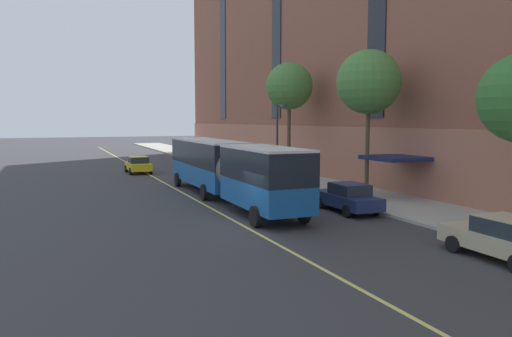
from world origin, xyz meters
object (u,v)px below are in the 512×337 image
Objects in this scene: street_tree_far_uptown at (369,82)px; street_lamp at (279,133)px; city_bus at (226,167)px; parked_car_navy_2 at (348,197)px; parked_car_green_6 at (251,172)px; parked_car_champagne_4 at (504,238)px; parked_car_green_0 at (292,184)px; taxi_cab at (138,165)px; parked_car_green_3 at (221,165)px; parked_car_black_1 at (194,158)px; street_tree_far_downtown at (289,87)px; fire_hydrant at (310,185)px.

street_tree_far_uptown is 9.72m from street_lamp.
parked_car_navy_2 is at bearing -52.07° from city_bus.
parked_car_champagne_4 is at bearing -90.28° from parked_car_green_6.
parked_car_navy_2 is 1.06× the size of parked_car_green_6.
taxi_cab is at bearing 111.38° from parked_car_green_0.
street_lamp is (1.80, 22.53, 3.12)m from parked_car_champagne_4.
parked_car_black_1 is at bearing 88.84° from parked_car_green_3.
street_tree_far_downtown is at bearing 47.77° from street_lamp.
street_tree_far_downtown is (3.88, -6.33, 6.88)m from parked_car_green_3.
parked_car_black_1 is 9.69m from parked_car_green_3.
parked_car_green_0 and parked_car_green_3 have the same top height.
parked_car_green_0 is 0.72× the size of street_lamp.
parked_car_green_0 is 1.97m from fire_hydrant.
parked_car_navy_2 is at bearing -136.03° from street_tree_far_uptown.
street_tree_far_downtown is at bearing 45.19° from city_bus.
fire_hydrant is at bearing -77.02° from parked_car_green_6.
parked_car_green_3 is 31.02m from parked_car_champagne_4.
street_lamp is (1.88, 6.14, 3.12)m from parked_car_green_0.
parked_car_green_3 is 1.06× the size of parked_car_green_6.
city_bus is 4.26× the size of parked_car_black_1.
parked_car_black_1 is 28.08m from street_tree_far_uptown.
parked_car_green_0 is at bearing 2.78° from city_bus.
street_tree_far_uptown reaches higher than parked_car_green_3.
parked_car_navy_2 and parked_car_green_6 have the same top height.
parked_car_green_3 is 18.96m from street_tree_far_uptown.
parked_car_green_0 is 7.66m from parked_car_green_6.
parked_car_navy_2 and parked_car_champagne_4 have the same top height.
parked_car_green_0 is 6.34m from parked_car_navy_2.
taxi_cab is (-7.21, 10.25, -0.00)m from parked_car_green_6.
street_tree_far_uptown is at bearing -77.44° from parked_car_green_3.
parked_car_green_0 and parked_car_green_6 have the same top height.
parked_car_green_3 is 1.10× the size of taxi_cab.
street_tree_far_uptown reaches higher than fire_hydrant.
street_lamp is (1.68, -1.51, 3.12)m from parked_car_green_6.
parked_car_navy_2 is at bearing -73.59° from taxi_cab.
parked_car_champagne_4 is at bearing -98.65° from street_tree_far_downtown.
city_bus is 9.33m from parked_car_green_6.
street_lamp is (-1.96, 8.91, -3.34)m from street_tree_far_uptown.
street_tree_far_downtown is at bearing -58.50° from parked_car_green_3.
taxi_cab is at bearing 127.07° from street_lamp.
parked_car_green_0 is 7.14m from street_lamp.
city_bus reaches higher than parked_car_black_1.
parked_car_green_6 is (0.12, 24.04, -0.00)m from parked_car_champagne_4.
parked_car_black_1 is 0.48× the size of street_tree_far_uptown.
fire_hydrant is at bearing -62.81° from taxi_cab.
parked_car_green_0 is 0.98× the size of parked_car_green_6.
fire_hydrant is at bearing 9.12° from city_bus.
parked_car_champagne_4 is at bearing -89.73° from parked_car_green_0.
street_tree_far_downtown is at bearing 74.65° from fire_hydrant.
parked_car_navy_2 is 1.03× the size of parked_car_champagne_4.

